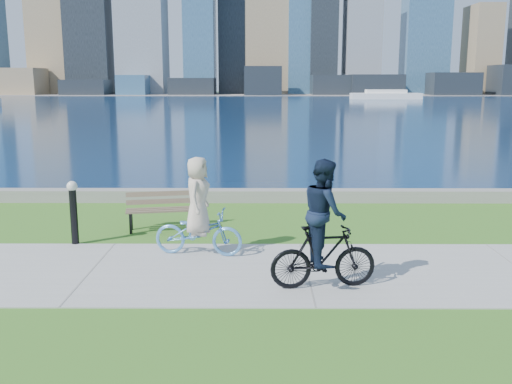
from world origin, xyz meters
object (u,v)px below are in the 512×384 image
cyclist_woman (198,219)px  cyclist_man (324,235)px  park_bench (163,207)px  bollard_lamp (73,208)px

cyclist_woman → cyclist_man: cyclist_man is taller
park_bench → cyclist_man: size_ratio=0.81×
cyclist_man → cyclist_woman: bearing=43.7°
bollard_lamp → cyclist_woman: bearing=-15.8°
bollard_lamp → cyclist_man: 5.71m
cyclist_man → park_bench: bearing=33.3°
park_bench → bollard_lamp: (-1.70, -1.26, 0.25)m
park_bench → cyclist_woman: bearing=-73.2°
park_bench → cyclist_woman: 2.31m
bollard_lamp → cyclist_woman: 2.86m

